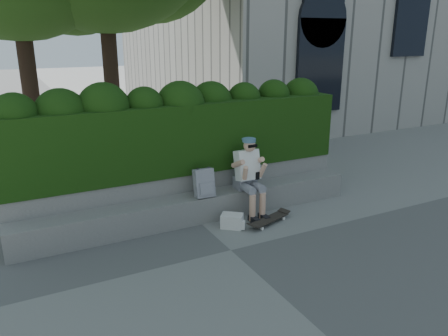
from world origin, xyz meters
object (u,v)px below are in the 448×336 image
skateboard (269,219)px  backpack_ground (232,221)px  backpack_plaid (204,183)px  person (249,174)px

skateboard → backpack_ground: backpack_ground is taller
skateboard → backpack_plaid: size_ratio=1.77×
backpack_plaid → backpack_ground: size_ratio=1.36×
skateboard → backpack_ground: bearing=148.0°
backpack_ground → person: bearing=73.7°
person → backpack_ground: size_ratio=3.93×
backpack_plaid → backpack_ground: backpack_plaid is taller
backpack_ground → backpack_plaid: bearing=162.6°
person → skateboard: 0.86m
skateboard → backpack_plaid: backpack_plaid is taller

